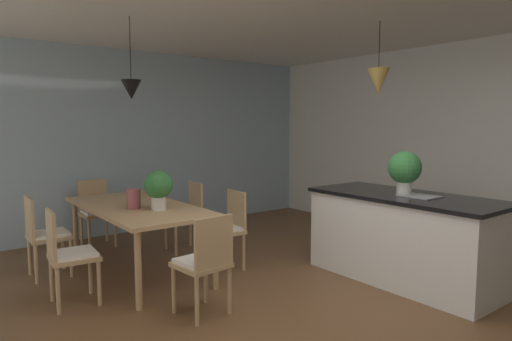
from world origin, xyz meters
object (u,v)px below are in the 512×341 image
chair_near_left (44,233)px  dining_table (138,211)px  chair_near_right (68,253)px  kitchen_island (404,236)px  chair_kitchen_end (205,261)px  chair_far_right (227,227)px  chair_window_end (96,210)px  vase_on_dining_table (134,199)px  chair_far_left (187,214)px  potted_plant_on_table (158,187)px  potted_plant_on_island (405,169)px

chair_near_left → dining_table: bearing=61.4°
chair_near_right → kitchen_island: kitchen_island is taller
chair_kitchen_end → chair_far_right: 1.25m
chair_near_right → chair_far_right: 1.69m
chair_window_end → vase_on_dining_table: size_ratio=4.15×
chair_far_left → potted_plant_on_table: size_ratio=2.16×
chair_near_left → vase_on_dining_table: (0.63, 0.74, 0.38)m
chair_window_end → potted_plant_on_table: size_ratio=2.16×
chair_kitchen_end → chair_far_left: size_ratio=1.00×
chair_near_left → kitchen_island: bearing=51.2°
dining_table → chair_far_right: bearing=61.3°
chair_near_left → vase_on_dining_table: size_ratio=4.15×
chair_far_left → vase_on_dining_table: (0.63, -0.95, 0.38)m
chair_near_right → chair_far_right: bearing=89.7°
chair_kitchen_end → potted_plant_on_island: (0.49, 2.09, 0.69)m
dining_table → kitchen_island: size_ratio=1.04×
potted_plant_on_table → vase_on_dining_table: bearing=-142.1°
chair_near_right → chair_kitchen_end: bearing=42.3°
chair_far_left → kitchen_island: kitchen_island is taller
chair_kitchen_end → chair_near_right: 1.27m
kitchen_island → chair_near_left: bearing=-128.8°
chair_far_left → chair_far_right: same height
chair_near_left → chair_far_right: size_ratio=1.00×
dining_table → chair_near_left: 0.99m
chair_near_right → chair_window_end: size_ratio=1.00×
chair_kitchen_end → chair_near_left: (-1.85, -0.85, 0.00)m
chair_far_right → vase_on_dining_table: (-0.29, -0.96, 0.38)m
dining_table → chair_far_right: size_ratio=2.35×
kitchen_island → vase_on_dining_table: 2.83m
potted_plant_on_island → chair_far_left: bearing=-151.9°
chair_far_right → vase_on_dining_table: vase_on_dining_table is taller
chair_kitchen_end → potted_plant_on_island: bearing=76.8°
chair_near_right → chair_far_left: bearing=118.3°
chair_kitchen_end → potted_plant_on_table: (-1.00, 0.06, 0.51)m
chair_near_left → chair_window_end: size_ratio=1.00×
chair_kitchen_end → chair_near_right: (-0.94, -0.85, 0.00)m
chair_kitchen_end → potted_plant_on_table: size_ratio=2.16×
chair_kitchen_end → chair_window_end: same height
chair_kitchen_end → kitchen_island: size_ratio=0.44×
chair_near_left → vase_on_dining_table: 1.04m
chair_window_end → vase_on_dining_table: vase_on_dining_table is taller
chair_kitchen_end → potted_plant_on_table: bearing=176.5°
potted_plant_on_island → chair_far_right: bearing=-138.7°
dining_table → kitchen_island: 2.84m
kitchen_island → potted_plant_on_island: (-0.02, 0.00, 0.70)m
dining_table → chair_near_right: size_ratio=2.35×
potted_plant_on_table → kitchen_island: bearing=53.3°
chair_far_right → chair_far_left: bearing=-180.0°
chair_window_end → vase_on_dining_table: bearing=-4.0°
dining_table → kitchen_island: bearing=47.7°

